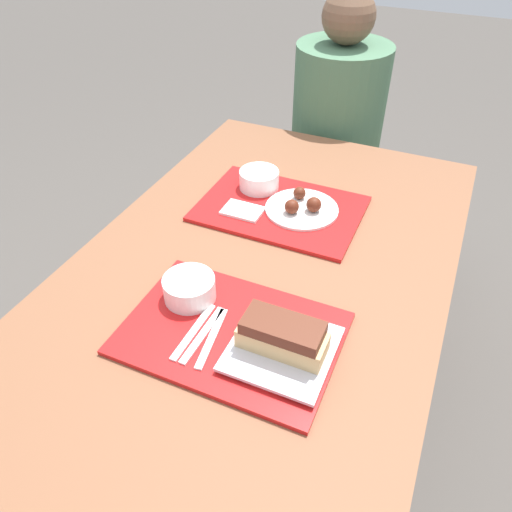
{
  "coord_description": "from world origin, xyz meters",
  "views": [
    {
      "loc": [
        0.37,
        -0.87,
        1.55
      ],
      "look_at": [
        -0.0,
        -0.01,
        0.78
      ],
      "focal_mm": 35.0,
      "sensor_mm": 36.0,
      "label": 1
    }
  ],
  "objects": [
    {
      "name": "napkin_far",
      "position": [
        -0.13,
        0.19,
        0.76
      ],
      "size": [
        0.11,
        0.08,
        0.01
      ],
      "color": "white",
      "rests_on": "tray_far"
    },
    {
      "name": "person_seated_across",
      "position": [
        -0.08,
        0.97,
        0.77
      ],
      "size": [
        0.36,
        0.36,
        0.71
      ],
      "color": "#477051",
      "rests_on": "picnic_bench_far"
    },
    {
      "name": "tray_far",
      "position": [
        -0.04,
        0.25,
        0.75
      ],
      "size": [
        0.46,
        0.32,
        0.01
      ],
      "color": "red",
      "rests_on": "picnic_table"
    },
    {
      "name": "tray_near",
      "position": [
        0.04,
        -0.23,
        0.75
      ],
      "size": [
        0.46,
        0.32,
        0.01
      ],
      "color": "red",
      "rests_on": "picnic_table"
    },
    {
      "name": "plastic_knife_near",
      "position": [
        0.01,
        -0.27,
        0.75
      ],
      "size": [
        0.04,
        0.17,
        0.0
      ],
      "color": "white",
      "rests_on": "tray_near"
    },
    {
      "name": "picnic_bench_far",
      "position": [
        0.0,
        0.97,
        0.4
      ],
      "size": [
        0.87,
        0.28,
        0.48
      ],
      "color": "brown",
      "rests_on": "ground_plane"
    },
    {
      "name": "bowl_coleslaw_near",
      "position": [
        -0.1,
        -0.18,
        0.78
      ],
      "size": [
        0.12,
        0.12,
        0.06
      ],
      "color": "white",
      "rests_on": "tray_near"
    },
    {
      "name": "plastic_fork_near",
      "position": [
        -0.01,
        -0.27,
        0.75
      ],
      "size": [
        0.02,
        0.17,
        0.0
      ],
      "color": "white",
      "rests_on": "tray_near"
    },
    {
      "name": "picnic_table",
      "position": [
        0.0,
        0.0,
        0.65
      ],
      "size": [
        0.91,
        1.5,
        0.74
      ],
      "color": "brown",
      "rests_on": "ground_plane"
    },
    {
      "name": "plastic_spoon_near",
      "position": [
        -0.04,
        -0.27,
        0.75
      ],
      "size": [
        0.02,
        0.17,
        0.0
      ],
      "color": "white",
      "rests_on": "tray_near"
    },
    {
      "name": "brisket_sandwich_plate",
      "position": [
        0.16,
        -0.24,
        0.79
      ],
      "size": [
        0.21,
        0.21,
        0.09
      ],
      "color": "white",
      "rests_on": "tray_near"
    },
    {
      "name": "wings_plate_far",
      "position": [
        0.02,
        0.26,
        0.76
      ],
      "size": [
        0.21,
        0.21,
        0.05
      ],
      "color": "white",
      "rests_on": "tray_far"
    },
    {
      "name": "ground_plane",
      "position": [
        0.0,
        0.0,
        0.0
      ],
      "size": [
        12.0,
        12.0,
        0.0
      ],
      "primitive_type": "plane",
      "color": "#4C4742"
    },
    {
      "name": "bowl_coleslaw_far",
      "position": [
        -0.14,
        0.32,
        0.78
      ],
      "size": [
        0.12,
        0.12,
        0.06
      ],
      "color": "white",
      "rests_on": "tray_far"
    }
  ]
}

